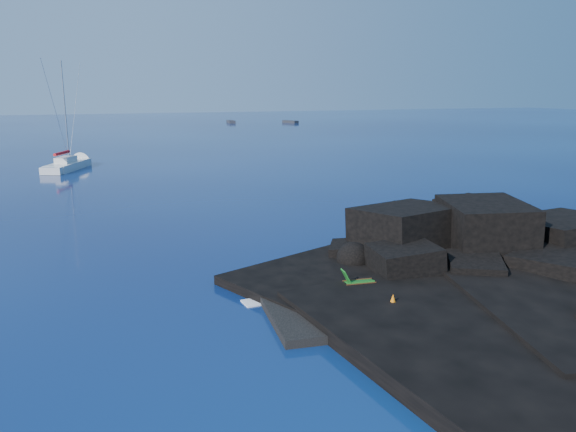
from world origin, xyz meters
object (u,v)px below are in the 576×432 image
marker_cone (393,301)px  distant_boat_b (290,123)px  sailboat (68,169)px  distant_boat_a (231,123)px  sunbather (360,287)px  deck_chair (359,277)px

marker_cone → distant_boat_b: size_ratio=0.12×
sailboat → distant_boat_a: bearing=86.4°
sailboat → distant_boat_a: size_ratio=2.41×
distant_boat_a → distant_boat_b: (15.10, -5.71, 0.00)m
distant_boat_b → sailboat: bearing=-148.1°
sunbather → distant_boat_b: bearing=49.6°
sailboat → sunbather: size_ratio=7.87×
sailboat → distant_boat_b: sailboat is taller
sailboat → deck_chair: bearing=-51.8°
sunbather → distant_boat_b: size_ratio=0.31×
sunbather → distant_boat_a: (27.58, 128.63, -0.51)m
sailboat → distant_boat_b: 92.87m
deck_chair → sunbather: bearing=-103.9°
sunbather → distant_boat_b: (42.68, 122.92, -0.51)m
deck_chair → distant_boat_b: bearing=76.9°
sunbather → distant_boat_a: bearing=56.7°
marker_cone → distant_boat_a: size_ratio=0.12×
distant_boat_b → sunbather: bearing=-130.5°
sailboat → distant_boat_a: sailboat is taller
deck_chair → marker_cone: bearing=-79.6°
sailboat → distant_boat_b: bearing=76.4°
sailboat → distant_boat_b: (55.50, 74.47, 0.00)m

